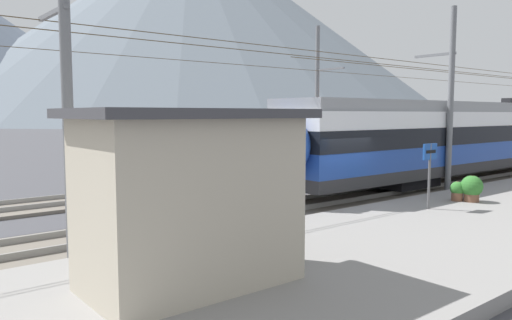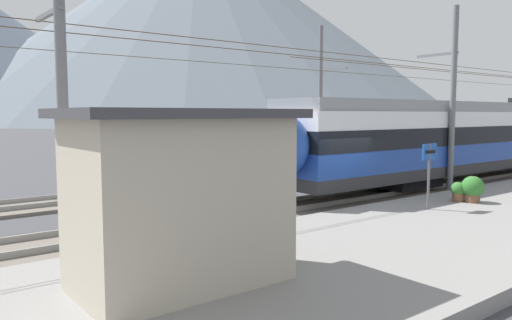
{
  "view_description": "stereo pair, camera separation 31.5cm",
  "coord_description": "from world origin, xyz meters",
  "px_view_note": "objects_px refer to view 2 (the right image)",
  "views": [
    {
      "loc": [
        -12.72,
        -11.5,
        3.32
      ],
      "look_at": [
        -1.25,
        2.67,
        1.61
      ],
      "focal_mm": 34.76,
      "sensor_mm": 36.0,
      "label": 1
    },
    {
      "loc": [
        -12.47,
        -11.69,
        3.32
      ],
      "look_at": [
        -1.25,
        2.67,
        1.61
      ],
      "focal_mm": 34.76,
      "sensor_mm": 36.0,
      "label": 2
    }
  ],
  "objects_px": {
    "catenary_mast_mid": "(450,97)",
    "catenary_mast_far_side": "(322,97)",
    "potted_plant_platform_edge": "(473,188)",
    "train_far_track": "(483,129)",
    "passenger_walking": "(222,207)",
    "train_near_platform": "(511,134)",
    "catenary_mast_west": "(60,85)",
    "handbag_beside_passenger": "(253,237)",
    "platform_sign": "(429,161)",
    "potted_plant_by_shelter": "(458,191)",
    "platform_shelter": "(181,196)"
  },
  "relations": [
    {
      "from": "train_near_platform",
      "to": "catenary_mast_mid",
      "type": "distance_m",
      "value": 8.77
    },
    {
      "from": "platform_sign",
      "to": "potted_plant_by_shelter",
      "type": "height_order",
      "value": "platform_sign"
    },
    {
      "from": "catenary_mast_mid",
      "to": "passenger_walking",
      "type": "distance_m",
      "value": 13.13
    },
    {
      "from": "platform_sign",
      "to": "platform_shelter",
      "type": "bearing_deg",
      "value": -172.51
    },
    {
      "from": "catenary_mast_mid",
      "to": "catenary_mast_far_side",
      "type": "xyz_separation_m",
      "value": [
        1.87,
        9.06,
        0.31
      ]
    },
    {
      "from": "handbag_beside_passenger",
      "to": "platform_shelter",
      "type": "xyz_separation_m",
      "value": [
        -2.65,
        -1.38,
        1.42
      ]
    },
    {
      "from": "train_far_track",
      "to": "catenary_mast_mid",
      "type": "xyz_separation_m",
      "value": [
        -16.91,
        -7.36,
        1.75
      ]
    },
    {
      "from": "catenary_mast_west",
      "to": "catenary_mast_far_side",
      "type": "xyz_separation_m",
      "value": [
        17.24,
        9.05,
        0.36
      ]
    },
    {
      "from": "train_near_platform",
      "to": "handbag_beside_passenger",
      "type": "distance_m",
      "value": 20.68
    },
    {
      "from": "catenary_mast_mid",
      "to": "handbag_beside_passenger",
      "type": "xyz_separation_m",
      "value": [
        -11.81,
        -2.19,
        -3.52
      ]
    },
    {
      "from": "potted_plant_by_shelter",
      "to": "platform_sign",
      "type": "bearing_deg",
      "value": -175.06
    },
    {
      "from": "train_far_track",
      "to": "platform_shelter",
      "type": "xyz_separation_m",
      "value": [
        -31.37,
        -10.93,
        -0.34
      ]
    },
    {
      "from": "train_near_platform",
      "to": "catenary_mast_west",
      "type": "relative_size",
      "value": 0.7
    },
    {
      "from": "potted_plant_platform_edge",
      "to": "handbag_beside_passenger",
      "type": "bearing_deg",
      "value": 177.83
    },
    {
      "from": "passenger_walking",
      "to": "potted_plant_platform_edge",
      "type": "bearing_deg",
      "value": -2.0
    },
    {
      "from": "catenary_mast_far_side",
      "to": "potted_plant_by_shelter",
      "type": "relative_size",
      "value": 73.84
    },
    {
      "from": "train_near_platform",
      "to": "handbag_beside_passenger",
      "type": "height_order",
      "value": "train_near_platform"
    },
    {
      "from": "catenary_mast_mid",
      "to": "handbag_beside_passenger",
      "type": "distance_m",
      "value": 12.51
    },
    {
      "from": "catenary_mast_mid",
      "to": "catenary_mast_far_side",
      "type": "relative_size",
      "value": 1.0
    },
    {
      "from": "passenger_walking",
      "to": "handbag_beside_passenger",
      "type": "bearing_deg",
      "value": -0.17
    },
    {
      "from": "train_far_track",
      "to": "potted_plant_platform_edge",
      "type": "distance_m",
      "value": 21.99
    },
    {
      "from": "platform_shelter",
      "to": "handbag_beside_passenger",
      "type": "bearing_deg",
      "value": 27.56
    },
    {
      "from": "potted_plant_platform_edge",
      "to": "catenary_mast_mid",
      "type": "bearing_deg",
      "value": 43.44
    },
    {
      "from": "train_far_track",
      "to": "catenary_mast_far_side",
      "type": "relative_size",
      "value": 0.6
    },
    {
      "from": "catenary_mast_far_side",
      "to": "potted_plant_platform_edge",
      "type": "height_order",
      "value": "catenary_mast_far_side"
    },
    {
      "from": "potted_plant_platform_edge",
      "to": "platform_shelter",
      "type": "xyz_separation_m",
      "value": [
        -11.78,
        -1.04,
        1.07
      ]
    },
    {
      "from": "potted_plant_platform_edge",
      "to": "catenary_mast_far_side",
      "type": "bearing_deg",
      "value": 68.6
    },
    {
      "from": "passenger_walking",
      "to": "train_far_track",
      "type": "bearing_deg",
      "value": 17.88
    },
    {
      "from": "train_near_platform",
      "to": "platform_sign",
      "type": "distance_m",
      "value": 13.97
    },
    {
      "from": "train_near_platform",
      "to": "potted_plant_by_shelter",
      "type": "xyz_separation_m",
      "value": [
        -11.39,
        -3.58,
        -1.54
      ]
    },
    {
      "from": "platform_sign",
      "to": "train_near_platform",
      "type": "bearing_deg",
      "value": 15.63
    },
    {
      "from": "catenary_mast_far_side",
      "to": "handbag_beside_passenger",
      "type": "relative_size",
      "value": 124.2
    },
    {
      "from": "platform_sign",
      "to": "potted_plant_platform_edge",
      "type": "height_order",
      "value": "platform_sign"
    },
    {
      "from": "potted_plant_by_shelter",
      "to": "platform_shelter",
      "type": "relative_size",
      "value": 0.17
    },
    {
      "from": "train_near_platform",
      "to": "platform_shelter",
      "type": "xyz_separation_m",
      "value": [
        -22.94,
        -5.01,
        -0.35
      ]
    },
    {
      "from": "catenary_mast_mid",
      "to": "potted_plant_platform_edge",
      "type": "distance_m",
      "value": 4.86
    },
    {
      "from": "catenary_mast_mid",
      "to": "potted_plant_platform_edge",
      "type": "xyz_separation_m",
      "value": [
        -2.68,
        -2.53,
        -3.16
      ]
    },
    {
      "from": "train_far_track",
      "to": "catenary_mast_mid",
      "type": "relative_size",
      "value": 0.6
    },
    {
      "from": "passenger_walking",
      "to": "potted_plant_by_shelter",
      "type": "height_order",
      "value": "passenger_walking"
    },
    {
      "from": "platform_sign",
      "to": "catenary_mast_mid",
      "type": "bearing_deg",
      "value": 25.07
    },
    {
      "from": "train_near_platform",
      "to": "catenary_mast_mid",
      "type": "bearing_deg",
      "value": -170.39
    },
    {
      "from": "train_far_track",
      "to": "passenger_walking",
      "type": "bearing_deg",
      "value": -162.12
    },
    {
      "from": "catenary_mast_west",
      "to": "handbag_beside_passenger",
      "type": "distance_m",
      "value": 5.43
    },
    {
      "from": "train_far_track",
      "to": "passenger_walking",
      "type": "xyz_separation_m",
      "value": [
        -29.58,
        -9.54,
        -0.96
      ]
    },
    {
      "from": "catenary_mast_west",
      "to": "passenger_walking",
      "type": "bearing_deg",
      "value": -38.91
    },
    {
      "from": "handbag_beside_passenger",
      "to": "potted_plant_platform_edge",
      "type": "relative_size",
      "value": 0.45
    },
    {
      "from": "handbag_beside_passenger",
      "to": "potted_plant_platform_edge",
      "type": "bearing_deg",
      "value": -2.17
    },
    {
      "from": "catenary_mast_mid",
      "to": "platform_sign",
      "type": "height_order",
      "value": "catenary_mast_mid"
    },
    {
      "from": "passenger_walking",
      "to": "potted_plant_by_shelter",
      "type": "bearing_deg",
      "value": 0.23
    },
    {
      "from": "train_far_track",
      "to": "handbag_beside_passenger",
      "type": "height_order",
      "value": "train_far_track"
    }
  ]
}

